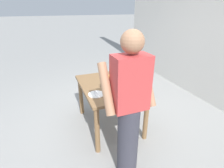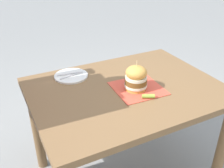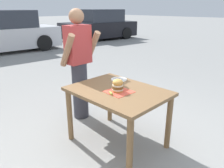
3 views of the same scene
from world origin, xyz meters
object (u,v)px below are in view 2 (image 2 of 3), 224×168
(patio_table, at_px, (126,104))
(side_plate_with_forks, at_px, (71,76))
(sandwich, at_px, (136,78))
(pickle_spear, at_px, (148,96))

(patio_table, height_order, side_plate_with_forks, side_plate_with_forks)
(sandwich, distance_m, side_plate_with_forks, 0.45)
(sandwich, height_order, side_plate_with_forks, sandwich)
(side_plate_with_forks, bearing_deg, pickle_spear, -146.64)
(patio_table, xyz_separation_m, sandwich, (-0.04, -0.04, 0.20))
(patio_table, bearing_deg, pickle_spear, -164.14)
(patio_table, distance_m, sandwich, 0.20)
(side_plate_with_forks, bearing_deg, patio_table, -138.98)
(patio_table, xyz_separation_m, side_plate_with_forks, (0.29, 0.25, 0.12))
(patio_table, distance_m, side_plate_with_forks, 0.41)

